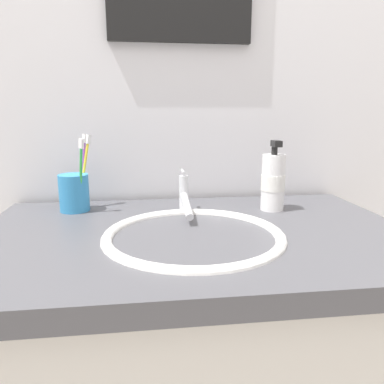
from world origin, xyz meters
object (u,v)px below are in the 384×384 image
at_px(toothbrush_yellow, 84,167).
at_px(toothbrush_green, 81,171).
at_px(toothbrush_cup, 74,193).
at_px(faucet, 185,198).
at_px(toothbrush_purple, 84,166).
at_px(soap_dispenser, 273,182).

height_order(toothbrush_yellow, toothbrush_green, toothbrush_yellow).
distance_m(toothbrush_cup, toothbrush_yellow, 0.08).
height_order(faucet, toothbrush_green, toothbrush_green).
bearing_deg(toothbrush_yellow, toothbrush_purple, 119.34).
distance_m(faucet, toothbrush_purple, 0.29).
distance_m(toothbrush_purple, soap_dispenser, 0.51).
relative_size(faucet, toothbrush_purple, 0.90).
height_order(faucet, toothbrush_purple, toothbrush_purple).
relative_size(faucet, toothbrush_green, 0.94).
relative_size(toothbrush_cup, toothbrush_purple, 0.50).
height_order(toothbrush_purple, toothbrush_green, toothbrush_purple).
bearing_deg(toothbrush_cup, faucet, -14.44).
height_order(toothbrush_yellow, soap_dispenser, toothbrush_yellow).
bearing_deg(toothbrush_cup, soap_dispenser, -6.25).
height_order(toothbrush_cup, toothbrush_purple, toothbrush_purple).
relative_size(toothbrush_purple, soap_dispenser, 1.05).
distance_m(toothbrush_purple, toothbrush_green, 0.06).
distance_m(faucet, toothbrush_yellow, 0.29).
xyz_separation_m(toothbrush_yellow, soap_dispenser, (0.50, -0.09, -0.04)).
relative_size(toothbrush_purple, toothbrush_yellow, 1.01).
relative_size(toothbrush_cup, toothbrush_green, 0.52).
distance_m(toothbrush_green, soap_dispenser, 0.50).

